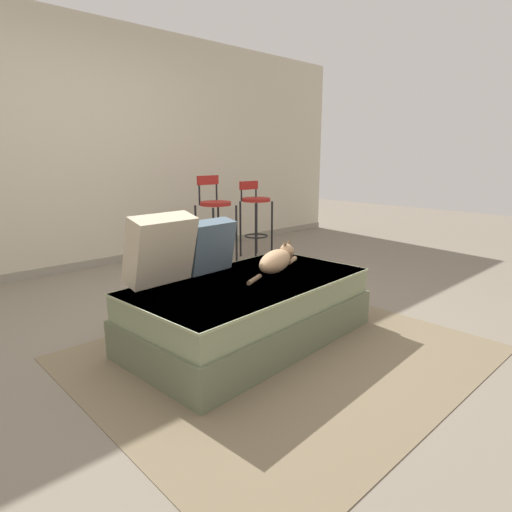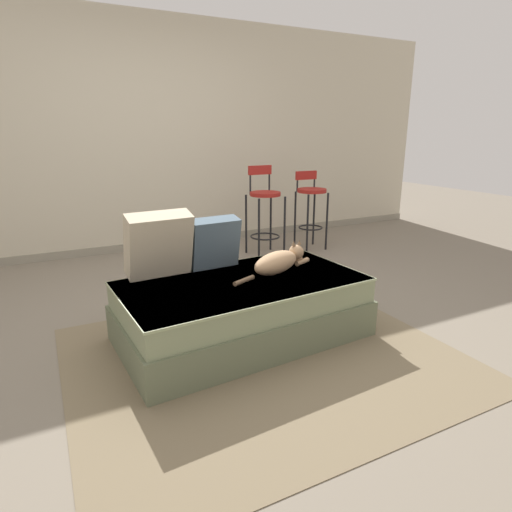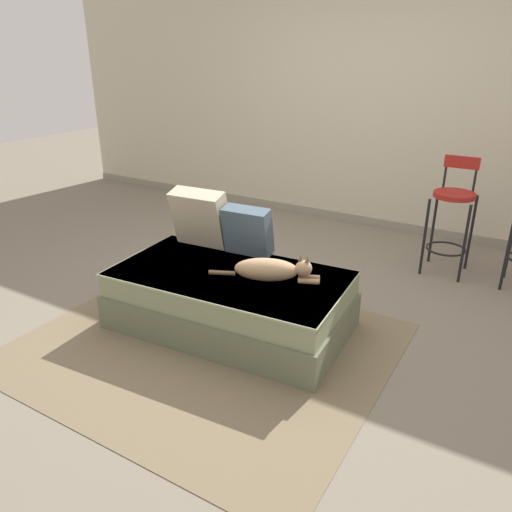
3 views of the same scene
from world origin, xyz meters
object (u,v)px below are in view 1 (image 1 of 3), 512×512
bar_stool_by_doorway (255,210)px  throw_pillow_corner (161,249)px  bar_stool_near_window (215,216)px  cat (277,260)px  couch (250,309)px  throw_pillow_middle (210,246)px

bar_stool_by_doorway → throw_pillow_corner: bearing=-146.4°
bar_stool_near_window → cat: bearing=-114.9°
throw_pillow_corner → bar_stool_by_doorway: bar_stool_by_doorway is taller
couch → cat: bearing=8.1°
couch → bar_stool_by_doorway: 2.48m
couch → throw_pillow_middle: 0.52m
bar_stool_near_window → throw_pillow_corner: bearing=-137.2°
throw_pillow_corner → throw_pillow_middle: throw_pillow_corner is taller
couch → throw_pillow_middle: throw_pillow_middle is taller
bar_stool_near_window → bar_stool_by_doorway: size_ratio=1.09×
cat → bar_stool_by_doorway: bar_stool_by_doorway is taller
couch → throw_pillow_middle: (-0.06, 0.34, 0.39)m
couch → cat: cat is taller
couch → throw_pillow_middle: size_ratio=4.51×
couch → bar_stool_near_window: (1.09, 1.76, 0.34)m
couch → bar_stool_near_window: bar_stool_near_window is taller
couch → throw_pillow_middle: bearing=100.5°
throw_pillow_middle → bar_stool_near_window: (1.16, 1.42, -0.05)m
throw_pillow_corner → cat: size_ratio=0.63×
couch → throw_pillow_corner: bearing=146.0°
cat → bar_stool_near_window: bar_stool_near_window is taller
throw_pillow_corner → bar_stool_near_window: bearing=42.8°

